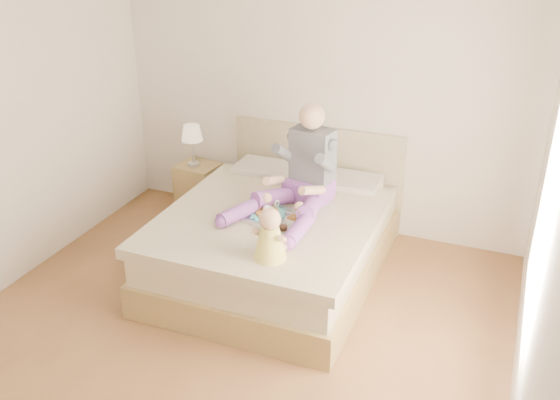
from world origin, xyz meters
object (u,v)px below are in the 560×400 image
at_px(adult, 301,177).
at_px(baby, 271,238).
at_px(nightstand, 199,187).
at_px(tray, 277,216).
at_px(bed, 279,236).

bearing_deg(adult, baby, -72.73).
bearing_deg(nightstand, baby, -40.75).
xyz_separation_m(tray, baby, (0.18, -0.56, 0.13)).
relative_size(bed, adult, 1.97).
distance_m(bed, tray, 0.41).
distance_m(tray, baby, 0.60).
relative_size(adult, baby, 2.82).
xyz_separation_m(adult, baby, (0.10, -0.89, -0.10)).
bearing_deg(baby, adult, 103.42).
bearing_deg(adult, tray, -93.10).
relative_size(bed, nightstand, 4.43).
relative_size(nightstand, baby, 1.26).
xyz_separation_m(bed, tray, (0.08, -0.24, 0.32)).
distance_m(nightstand, adult, 1.67).
xyz_separation_m(bed, adult, (0.16, 0.09, 0.55)).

